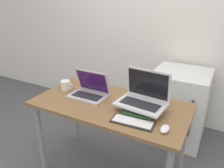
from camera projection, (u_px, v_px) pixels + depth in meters
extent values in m
cube|color=silver|center=(160.00, 17.00, 2.67)|extent=(8.00, 0.05, 2.70)
cube|color=brown|center=(110.00, 105.00, 1.85)|extent=(1.31, 0.66, 0.03)
cylinder|color=gray|center=(41.00, 139.00, 2.04)|extent=(0.05, 0.05, 0.73)
cylinder|color=gray|center=(76.00, 113.00, 2.48)|extent=(0.05, 0.05, 0.73)
cylinder|color=gray|center=(183.00, 144.00, 1.96)|extent=(0.05, 0.05, 0.73)
cube|color=#B2B2B7|center=(88.00, 96.00, 1.96)|extent=(0.33, 0.23, 0.02)
cube|color=#232328|center=(87.00, 96.00, 1.94)|extent=(0.27, 0.12, 0.00)
cube|color=#B2B2B7|center=(92.00, 81.00, 1.98)|extent=(0.33, 0.08, 0.22)
cube|color=#381451|center=(92.00, 82.00, 1.97)|extent=(0.30, 0.07, 0.19)
cube|color=#33753D|center=(141.00, 109.00, 1.72)|extent=(0.22, 0.25, 0.03)
cube|color=black|center=(140.00, 107.00, 1.71)|extent=(0.22, 0.23, 0.03)
cube|color=silver|center=(141.00, 104.00, 1.70)|extent=(0.40, 0.28, 0.02)
cube|color=#232328|center=(140.00, 104.00, 1.68)|extent=(0.32, 0.16, 0.00)
cube|color=silver|center=(148.00, 84.00, 1.73)|extent=(0.38, 0.07, 0.25)
cube|color=black|center=(148.00, 84.00, 1.73)|extent=(0.34, 0.06, 0.22)
cube|color=#28282D|center=(133.00, 122.00, 1.57)|extent=(0.32, 0.14, 0.01)
cube|color=silver|center=(133.00, 121.00, 1.56)|extent=(0.29, 0.12, 0.00)
ellipsoid|color=white|center=(165.00, 129.00, 1.47)|extent=(0.06, 0.10, 0.03)
cylinder|color=white|center=(65.00, 85.00, 2.10)|extent=(0.09, 0.09, 0.09)
torus|color=white|center=(70.00, 86.00, 2.07)|extent=(0.06, 0.01, 0.06)
cube|color=white|center=(178.00, 105.00, 2.53)|extent=(0.60, 0.60, 0.83)
cube|color=#4C4C51|center=(190.00, 119.00, 2.19)|extent=(0.02, 0.02, 0.41)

